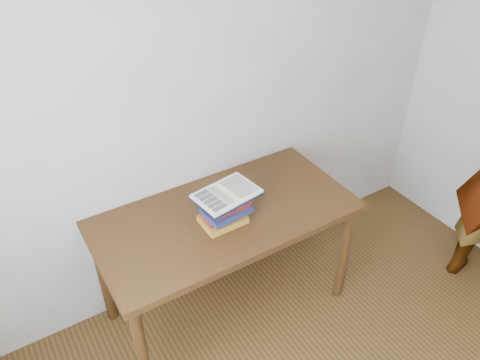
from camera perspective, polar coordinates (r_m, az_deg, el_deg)
desk at (r=2.66m, az=-1.76°, el=-5.66°), size 1.45×0.73×0.78m
book_stack at (r=2.49m, az=-1.85°, el=-3.68°), size 0.27×0.20×0.16m
open_book at (r=2.45m, az=-1.63°, el=-1.74°), size 0.36×0.28×0.03m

